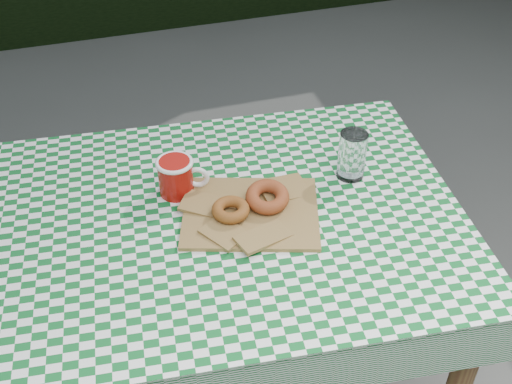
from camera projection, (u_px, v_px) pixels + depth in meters
table at (207, 321)px, 1.82m from camera, size 1.35×0.97×0.75m
tablecloth at (199, 221)px, 1.58m from camera, size 1.37×0.99×0.01m
paper_bag at (251, 212)px, 1.59m from camera, size 0.39×0.35×0.02m
bagel_front at (231, 210)px, 1.56m from camera, size 0.12×0.12×0.03m
bagel_back at (267, 197)px, 1.59m from camera, size 0.13×0.13×0.03m
coffee_mug at (176, 177)px, 1.63m from camera, size 0.22×0.22×0.10m
drinking_glass at (352, 155)px, 1.67m from camera, size 0.09×0.09×0.13m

